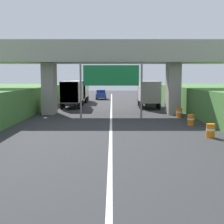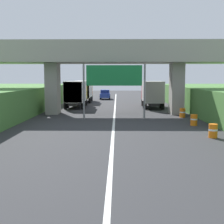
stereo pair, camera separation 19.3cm
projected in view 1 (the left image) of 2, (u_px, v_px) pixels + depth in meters
lane_centre_stripe at (113, 124)px, 26.41m from camera, size 0.20×99.10×0.01m
overpass_bridge at (113, 60)px, 33.14m from camera, size 40.00×4.80×7.64m
overhead_highway_sign at (113, 79)px, 29.11m from camera, size 5.88×0.18×5.14m
truck_red at (150, 93)px, 40.40m from camera, size 2.44×7.30×3.44m
truck_orange at (82, 90)px, 49.81m from camera, size 2.44×7.30×3.44m
truck_yellow at (74, 93)px, 40.72m from camera, size 2.44×7.30×3.44m
car_blue at (103, 94)px, 57.05m from camera, size 1.86×4.10×1.72m
construction_barrel_3 at (212, 131)px, 20.21m from camera, size 0.57×0.57×0.90m
construction_barrel_4 at (192, 120)px, 25.44m from camera, size 0.57×0.57×0.90m
construction_barrel_5 at (181, 113)px, 30.67m from camera, size 0.57×0.57×0.90m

